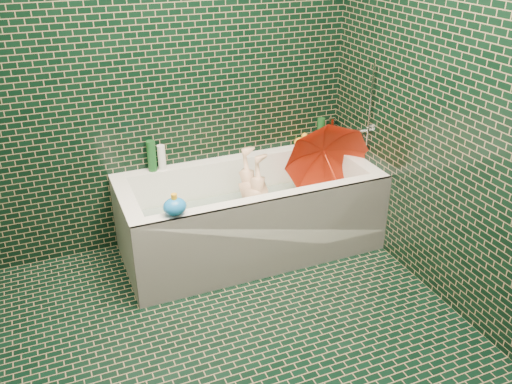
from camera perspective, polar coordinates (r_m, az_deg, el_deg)
name	(u,v)px	position (r m, az deg, el deg)	size (l,w,h in m)	color
floor	(244,365)	(2.93, -1.31, -17.75)	(2.80, 2.80, 0.00)	black
wall_back	(159,62)	(3.52, -10.15, 13.29)	(2.80, 2.80, 0.00)	black
wall_front	(497,378)	(1.22, 24.01, -17.42)	(2.80, 2.80, 0.00)	black
wall_right	(486,101)	(2.93, 23.10, 8.81)	(2.80, 2.80, 0.00)	black
bathtub	(251,222)	(3.68, -0.57, -3.15)	(1.70, 0.75, 0.55)	white
bath_mat	(250,228)	(3.72, -0.67, -3.77)	(1.35, 0.47, 0.01)	green
water	(250,209)	(3.65, -0.68, -1.82)	(1.48, 0.53, 0.00)	silver
faucet	(360,127)	(3.80, 10.88, 6.71)	(0.18, 0.19, 0.55)	silver
child	(256,209)	(3.63, 0.04, -1.83)	(0.30, 0.20, 0.83)	#D5A885
umbrella	(331,169)	(3.70, 7.95, 2.37)	(0.57, 0.57, 0.50)	red
soap_bottle_a	(334,143)	(4.10, 8.23, 5.13)	(0.10, 0.10, 0.26)	white
soap_bottle_b	(328,141)	(4.13, 7.60, 5.31)	(0.09, 0.09, 0.19)	#3F1C6B
soap_bottle_c	(333,143)	(4.10, 8.08, 5.12)	(0.14, 0.14, 0.18)	#14471C
bottle_right_tall	(321,131)	(4.03, 6.83, 6.36)	(0.06, 0.06, 0.20)	#14471C
bottle_right_pump	(332,130)	(4.11, 7.97, 6.53)	(0.05, 0.05, 0.18)	silver
bottle_left_tall	(152,156)	(3.63, -10.93, 3.75)	(0.06, 0.06, 0.21)	#14471C
bottle_left_short	(162,157)	(3.65, -9.90, 3.60)	(0.05, 0.05, 0.17)	white
rubber_duck	(301,141)	(4.00, 4.75, 5.40)	(0.12, 0.08, 0.10)	#F2A818
bath_toy	(175,206)	(3.07, -8.55, -1.51)	(0.14, 0.12, 0.13)	blue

